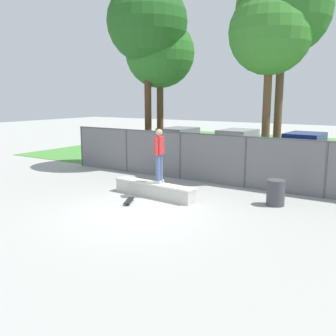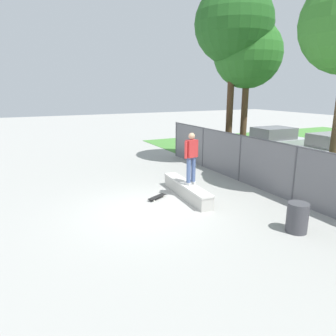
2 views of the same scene
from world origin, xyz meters
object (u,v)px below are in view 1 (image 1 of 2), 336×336
Objects in this scene: tree_mid at (270,34)px; car_silver at (177,143)px; car_blue at (304,150)px; skateboard at (129,201)px; tree_near_right at (160,54)px; car_white at (236,145)px; concrete_ledge at (154,190)px; trash_bin at (276,193)px; tree_far at (283,10)px; skateboarder at (159,153)px; tree_near_left at (147,23)px.

tree_mid reaches higher than car_silver.
skateboard is at bearing -107.85° from car_blue.
tree_near_right reaches higher than car_blue.
car_white and car_blue have the same top height.
concrete_ledge is at bearing -63.52° from car_silver.
car_white is 3.43m from car_blue.
skateboard is at bearing -150.26° from trash_bin.
concrete_ledge is 8.69m from tree_far.
car_white is (-0.79, 8.33, -0.66)m from skateboarder.
tree_mid is at bearing -110.29° from tree_far.
tree_mid is 1.73× the size of car_silver.
skateboard is at bearing -113.09° from tree_far.
trash_bin is at bearing 18.19° from skateboarder.
tree_mid is at bearing 114.85° from trash_bin.
car_silver is at bearing 112.44° from skateboard.
tree_far reaches higher than tree_near_left.
tree_near_right reaches higher than concrete_ledge.
car_silver is 10.02m from trash_bin.
concrete_ledge is 8.93m from car_blue.
tree_far is 7.29m from car_white.
car_blue is at bearing 6.28° from car_silver.
car_blue is at bearing 72.15° from skateboard.
tree_near_left is 10.42× the size of trash_bin.
car_silver is 5.23× the size of trash_bin.
tree_near_left reaches higher than car_white.
car_white is (3.25, 0.68, 0.00)m from car_silver.
tree_near_right is 1.65× the size of car_blue.
concrete_ledge is at bearing -85.96° from car_white.
car_silver is (-3.84, 7.71, 0.59)m from concrete_ledge.
car_blue is 5.23× the size of trash_bin.
tree_mid is at bearing 64.15° from concrete_ledge.
tree_near_right is at bearing -178.01° from tree_far.
skateboard is 9.55m from tree_far.
trash_bin is at bearing -23.21° from tree_near_left.
tree_far is (5.82, 1.00, 0.07)m from tree_near_left.
tree_mid reaches higher than tree_near_right.
tree_mid is 6.78m from car_white.
tree_mid is (5.43, -0.49, 0.36)m from tree_near_right.
trash_bin is (7.63, -6.47, -0.43)m from car_silver.
tree_near_left is at bearing 129.82° from skateboarder.
car_silver reaches higher than skateboard.
concrete_ledge is 7.48m from tree_mid.
car_white reaches higher than skateboard.
car_white is at bearing 126.76° from tree_mid.
tree_mid reaches higher than trash_bin.
skateboard is 4.63m from trash_bin.
car_white is 5.23× the size of trash_bin.
skateboard is 0.11× the size of tree_near_right.
tree_far is 10.55× the size of trash_bin.
trash_bin is (1.56, -3.37, -5.30)m from tree_mid.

